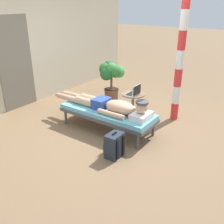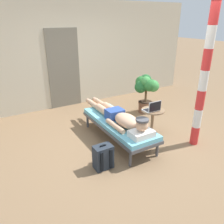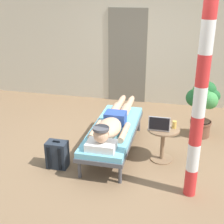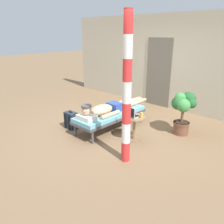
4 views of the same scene
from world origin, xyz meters
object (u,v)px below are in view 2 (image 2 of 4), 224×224
(porch_post, at_px, (204,80))
(lounge_chair, at_px, (118,124))
(laptop, at_px, (153,108))
(backpack, at_px, (103,157))
(drink_glass, at_px, (157,105))
(side_table, at_px, (153,117))
(potted_plant, at_px, (146,88))
(person_reclining, at_px, (120,117))

(porch_post, bearing_deg, lounge_chair, 144.35)
(laptop, xyz_separation_m, backpack, (-1.41, -0.49, -0.39))
(drink_glass, bearing_deg, side_table, -163.67)
(side_table, xyz_separation_m, potted_plant, (0.58, 0.97, 0.28))
(backpack, height_order, porch_post, porch_post)
(laptop, xyz_separation_m, potted_plant, (0.64, 1.03, 0.05))
(side_table, distance_m, porch_post, 1.26)
(backpack, bearing_deg, drink_glass, 20.04)
(side_table, relative_size, potted_plant, 0.54)
(person_reclining, relative_size, side_table, 4.15)
(lounge_chair, height_order, porch_post, porch_post)
(side_table, relative_size, backpack, 1.23)
(backpack, bearing_deg, laptop, 19.36)
(lounge_chair, xyz_separation_m, porch_post, (1.20, -0.86, 0.91))
(lounge_chair, bearing_deg, person_reclining, -90.00)
(drink_glass, bearing_deg, laptop, -155.61)
(side_table, bearing_deg, laptop, -139.48)
(person_reclining, bearing_deg, lounge_chair, 90.00)
(drink_glass, distance_m, porch_post, 1.09)
(side_table, bearing_deg, porch_post, -61.35)
(lounge_chair, bearing_deg, side_table, -6.77)
(backpack, xyz_separation_m, porch_post, (1.89, -0.22, 1.06))
(side_table, height_order, drink_glass, drink_glass)
(lounge_chair, relative_size, laptop, 6.02)
(backpack, xyz_separation_m, potted_plant, (2.04, 1.52, 0.44))
(potted_plant, bearing_deg, lounge_chair, -146.96)
(drink_glass, distance_m, backpack, 1.76)
(laptop, height_order, backpack, laptop)
(lounge_chair, bearing_deg, backpack, -137.11)
(lounge_chair, xyz_separation_m, backpack, (-0.69, -0.64, -0.15))
(porch_post, bearing_deg, drink_glass, 108.36)
(person_reclining, xyz_separation_m, porch_post, (1.20, -0.80, 0.74))
(lounge_chair, distance_m, laptop, 0.77)
(lounge_chair, relative_size, drink_glass, 16.62)
(person_reclining, xyz_separation_m, potted_plant, (1.36, 0.94, 0.12))
(backpack, bearing_deg, person_reclining, 40.20)
(laptop, distance_m, porch_post, 1.10)
(laptop, bearing_deg, backpack, -160.64)
(person_reclining, xyz_separation_m, backpack, (-0.69, -0.58, -0.32))
(backpack, bearing_deg, porch_post, -6.71)
(laptop, height_order, porch_post, porch_post)
(side_table, relative_size, laptop, 1.69)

